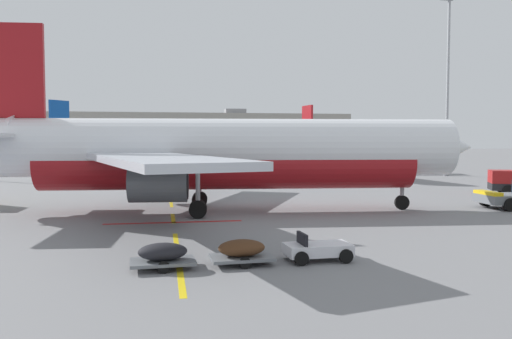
{
  "coord_description": "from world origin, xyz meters",
  "views": [
    {
      "loc": [
        17.43,
        -9.0,
        4.84
      ],
      "look_at": [
        25.23,
        35.41,
        2.26
      ],
      "focal_mm": 37.24,
      "sensor_mm": 36.0,
      "label": 1
    }
  ],
  "objects": [
    {
      "name": "ground",
      "position": [
        40.0,
        40.0,
        0.0
      ],
      "size": [
        400.0,
        400.0,
        0.0
      ],
      "primitive_type": "plane",
      "color": "slate"
    },
    {
      "name": "apron_paint_markings",
      "position": [
        18.0,
        37.15,
        0.0
      ],
      "size": [
        8.0,
        94.22,
        0.01
      ],
      "color": "yellow",
      "rests_on": "ground"
    },
    {
      "name": "airliner_foreground",
      "position": [
        21.16,
        26.08,
        3.95
      ],
      "size": [
        34.82,
        34.5,
        12.2
      ],
      "color": "white",
      "rests_on": "ground"
    },
    {
      "name": "airliner_mid_left",
      "position": [
        40.65,
        58.66,
        3.23
      ],
      "size": [
        28.09,
        28.48,
        9.99
      ],
      "color": "silver",
      "rests_on": "ground"
    },
    {
      "name": "airliner_far_center",
      "position": [
        7.54,
        99.97,
        3.8
      ],
      "size": [
        27.37,
        29.69,
        11.74
      ],
      "color": "white",
      "rests_on": "ground"
    },
    {
      "name": "fuel_service_truck",
      "position": [
        33.67,
        47.92,
        1.65
      ],
      "size": [
        7.15,
        5.9,
        3.14
      ],
      "color": "black",
      "rests_on": "ground"
    },
    {
      "name": "baggage_train",
      "position": [
        20.41,
        11.01,
        0.52
      ],
      "size": [
        8.67,
        2.02,
        1.14
      ],
      "color": "silver",
      "rests_on": "ground"
    },
    {
      "name": "apron_light_mast_far",
      "position": [
        54.44,
        55.83,
        14.81
      ],
      "size": [
        1.8,
        1.8,
        23.66
      ],
      "color": "slate",
      "rests_on": "ground"
    },
    {
      "name": "terminal_satellite",
      "position": [
        24.74,
        147.02,
        6.09
      ],
      "size": [
        92.29,
        20.06,
        13.75
      ],
      "color": "#9E998E",
      "rests_on": "ground"
    }
  ]
}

